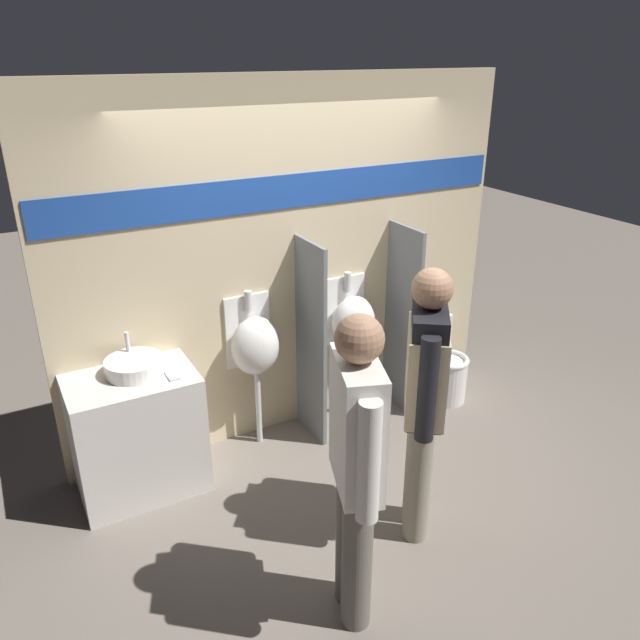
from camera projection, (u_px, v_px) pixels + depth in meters
name	position (u px, v px, depth m)	size (l,w,h in m)	color
ground_plane	(331.00, 454.00, 4.76)	(16.00, 16.00, 0.00)	#70665B
display_wall	(293.00, 262.00, 4.70)	(3.63, 0.07, 2.70)	beige
sink_counter	(138.00, 435.00, 4.23)	(0.83, 0.55, 0.87)	silver
sink_basin	(134.00, 366.00, 4.10)	(0.38, 0.38, 0.24)	white
cell_phone	(172.00, 376.00, 4.07)	(0.07, 0.14, 0.01)	#B7B7BC
divider_near_counter	(311.00, 342.00, 4.73)	(0.03, 0.45, 1.59)	slate
divider_mid	(402.00, 321.00, 5.10)	(0.03, 0.45, 1.59)	slate
urinal_near_counter	(255.00, 345.00, 4.59)	(0.37, 0.29, 1.23)	silver
urinal_far	(353.00, 323.00, 4.97)	(0.37, 0.29, 1.23)	silver
toilet	(442.00, 365.00, 5.44)	(0.36, 0.52, 0.85)	white
person_in_vest	(425.00, 388.00, 3.63)	(0.46, 0.52, 1.76)	gray
person_with_lanyard	(356.00, 463.00, 3.06)	(0.34, 0.58, 1.76)	#666056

